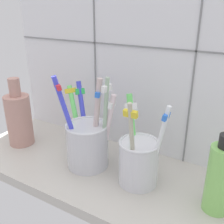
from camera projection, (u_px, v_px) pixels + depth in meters
counter_slab at (112, 177)px, 50.99cm from camera, size 64.00×22.00×2.00cm
tile_wall_back at (142, 56)px, 52.36cm from camera, size 64.00×2.20×45.00cm
toothbrush_cup_left at (88, 141)px, 51.47cm from camera, size 12.89×10.98×18.96cm
toothbrush_cup_right at (139, 159)px, 46.39cm from camera, size 9.79×8.90×16.67cm
ceramic_vase at (19, 118)px, 59.12cm from camera, size 5.56×5.56×15.48cm
soap_bottle at (220, 177)px, 39.68cm from camera, size 4.07×4.07×13.05cm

